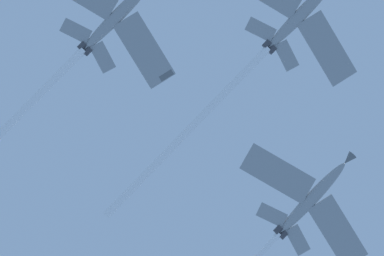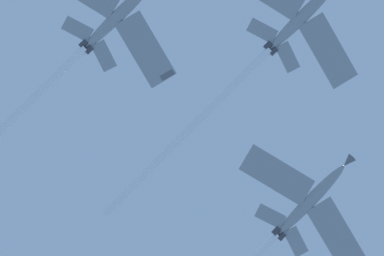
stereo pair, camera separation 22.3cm
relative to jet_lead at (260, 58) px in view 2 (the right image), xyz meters
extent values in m
ellipsoid|color=gray|center=(-5.62, -4.95, 1.09)|extent=(10.11, 9.18, 3.06)
ellipsoid|color=black|center=(-7.12, -6.27, 1.98)|extent=(2.84, 2.67, 1.29)
cube|color=gray|center=(-1.53, -8.41, 0.88)|extent=(9.45, 8.07, 0.71)
cube|color=#595E60|center=(1.41, -11.28, 0.95)|extent=(1.60, 1.88, 0.38)
cube|color=gray|center=(-0.40, -3.39, 0.38)|extent=(4.02, 3.39, 0.41)
cube|color=gray|center=(-3.41, 0.03, 0.38)|extent=(3.09, 4.02, 0.41)
cube|color=#595E60|center=(-1.91, -1.68, 1.79)|extent=(2.20, 1.97, 3.11)
cylinder|color=#38383D|center=(-1.03, -1.50, 0.17)|extent=(1.36, 1.33, 0.93)
cylinder|color=#38383D|center=(-1.62, -0.83, 0.17)|extent=(1.36, 1.33, 0.93)
cylinder|color=white|center=(9.49, 8.37, -1.91)|extent=(22.09, 19.63, 5.07)
ellipsoid|color=gray|center=(17.05, -7.59, -1.55)|extent=(10.17, 9.11, 3.21)
cone|color=#595E60|center=(12.05, -11.93, -0.51)|extent=(2.12, 2.06, 1.43)
ellipsoid|color=black|center=(15.55, -8.89, -0.63)|extent=(2.85, 2.66, 1.32)
cube|color=gray|center=(21.11, -11.09, -1.77)|extent=(9.43, 8.11, 0.76)
cube|color=gray|center=(14.17, -3.08, -1.77)|extent=(7.27, 9.65, 0.76)
cube|color=#595E60|center=(11.72, 0.22, -1.70)|extent=(1.92, 1.44, 0.40)
cube|color=gray|center=(22.28, -6.08, -2.33)|extent=(4.01, 3.40, 0.44)
cube|color=gray|center=(19.29, -2.64, -2.33)|extent=(3.06, 4.02, 0.44)
cube|color=#595E60|center=(20.80, -4.35, -0.91)|extent=(2.24, 1.97, 3.14)
cylinder|color=#38383D|center=(21.66, -4.19, -2.55)|extent=(1.36, 1.33, 0.95)
cylinder|color=#38383D|center=(21.08, -3.51, -2.55)|extent=(1.36, 1.33, 0.95)
ellipsoid|color=gray|center=(-4.18, 17.71, -0.45)|extent=(10.10, 9.18, 3.37)
ellipsoid|color=black|center=(-5.66, 16.40, 0.49)|extent=(2.84, 2.68, 1.36)
cube|color=gray|center=(-0.10, 14.24, -0.68)|extent=(9.44, 8.06, 0.80)
cube|color=#595E60|center=(2.86, 11.38, -0.62)|extent=(1.59, 1.87, 0.42)
cube|color=gray|center=(1.02, 19.26, -1.30)|extent=(4.02, 3.38, 0.46)
cube|color=gray|center=(-2.00, 22.68, -1.30)|extent=(3.08, 4.02, 0.46)
cube|color=#595E60|center=(-0.46, 20.99, 0.12)|extent=(2.25, 2.01, 3.16)
cylinder|color=#38383D|center=(0.39, 21.14, -1.53)|extent=(1.37, 1.34, 0.96)
cylinder|color=#38383D|center=(-0.21, 21.82, -1.53)|extent=(1.37, 1.34, 0.96)
camera|label=1|loc=(-4.35, 8.61, -112.08)|focal=84.57mm
camera|label=2|loc=(-4.34, 8.83, -112.08)|focal=84.57mm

